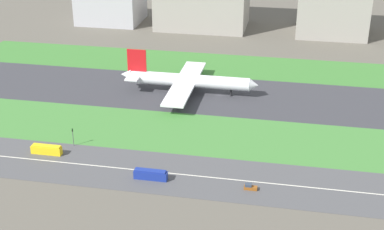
# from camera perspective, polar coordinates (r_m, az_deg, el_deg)

# --- Properties ---
(ground_plane) EXTENTS (800.00, 800.00, 0.00)m
(ground_plane) POSITION_cam_1_polar(r_m,az_deg,el_deg) (258.61, 2.76, 2.03)
(ground_plane) COLOR #5B564C
(runway) EXTENTS (280.00, 46.00, 0.10)m
(runway) POSITION_cam_1_polar(r_m,az_deg,el_deg) (258.59, 2.76, 2.04)
(runway) COLOR #38383D
(runway) RESTS_ON ground_plane
(grass_median_north) EXTENTS (280.00, 36.00, 0.10)m
(grass_median_north) POSITION_cam_1_polar(r_m,az_deg,el_deg) (296.49, 3.94, 5.05)
(grass_median_north) COLOR #3D7A33
(grass_median_north) RESTS_ON ground_plane
(grass_median_south) EXTENTS (280.00, 36.00, 0.10)m
(grass_median_south) POSITION_cam_1_polar(r_m,az_deg,el_deg) (221.78, 1.19, -1.99)
(grass_median_south) COLOR #427F38
(grass_median_south) RESTS_ON ground_plane
(highway) EXTENTS (280.00, 28.00, 0.10)m
(highway) POSITION_cam_1_polar(r_m,az_deg,el_deg) (194.23, -0.45, -6.17)
(highway) COLOR #4C4C4F
(highway) RESTS_ON ground_plane
(highway_centerline) EXTENTS (266.00, 0.50, 0.01)m
(highway_centerline) POSITION_cam_1_polar(r_m,az_deg,el_deg) (194.20, -0.45, -6.16)
(highway_centerline) COLOR silver
(highway_centerline) RESTS_ON highway
(airliner) EXTENTS (65.00, 56.00, 19.70)m
(airliner) POSITION_cam_1_polar(r_m,az_deg,el_deg) (258.75, -0.63, 3.56)
(airliner) COLOR white
(airliner) RESTS_ON runway
(bus_1) EXTENTS (11.60, 2.50, 3.50)m
(bus_1) POSITION_cam_1_polar(r_m,az_deg,el_deg) (213.61, -14.68, -3.45)
(bus_1) COLOR yellow
(bus_1) RESTS_ON highway
(car_1) EXTENTS (4.40, 1.80, 2.00)m
(car_1) POSITION_cam_1_polar(r_m,az_deg,el_deg) (186.97, 5.96, -7.36)
(car_1) COLOR brown
(car_1) RESTS_ON highway
(bus_0) EXTENTS (11.60, 2.50, 3.50)m
(bus_0) POSITION_cam_1_polar(r_m,az_deg,el_deg) (191.58, -4.27, -6.11)
(bus_0) COLOR navy
(bus_0) RESTS_ON highway
(traffic_light) EXTENTS (0.36, 0.50, 7.20)m
(traffic_light) POSITION_cam_1_polar(r_m,az_deg,el_deg) (216.01, -12.10, -2.10)
(traffic_light) COLOR #4C4C51
(traffic_light) RESTS_ON highway
(terminal_building) EXTENTS (40.32, 34.58, 25.77)m
(terminal_building) POSITION_cam_1_polar(r_m,az_deg,el_deg) (381.31, -8.32, 11.35)
(terminal_building) COLOR #B2B2B7
(terminal_building) RESTS_ON ground_plane
(office_tower) EXTENTS (42.38, 38.88, 38.89)m
(office_tower) POSITION_cam_1_polar(r_m,az_deg,el_deg) (359.85, 14.25, 11.13)
(office_tower) COLOR #9E998E
(office_tower) RESTS_ON ground_plane
(fuel_tank_west) EXTENTS (20.74, 20.74, 12.72)m
(fuel_tank_west) POSITION_cam_1_polar(r_m,az_deg,el_deg) (410.53, 2.34, 11.61)
(fuel_tank_west) COLOR silver
(fuel_tank_west) RESTS_ON ground_plane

